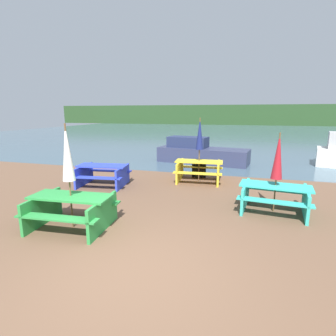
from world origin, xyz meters
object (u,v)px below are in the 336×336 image
Objects in this scene: picnic_table_green at (72,208)px; boat at (200,153)px; picnic_table_yellow at (199,169)px; picnic_table_teal at (275,195)px; umbrella_navy at (200,134)px; picnic_table_blue at (103,173)px; signboard at (199,168)px; umbrella_crimson at (278,157)px; umbrella_white at (67,153)px.

boat reaches higher than picnic_table_green.
boat reaches higher than picnic_table_yellow.
picnic_table_teal is 3.48m from picnic_table_yellow.
picnic_table_green is 0.79× the size of umbrella_navy.
picnic_table_blue is at bearing -154.71° from picnic_table_yellow.
picnic_table_yellow is at bearing -81.43° from signboard.
picnic_table_teal is 1.03m from umbrella_crimson.
picnic_table_blue is at bearing -154.71° from umbrella_navy.
signboard is (-0.09, 0.58, -1.41)m from umbrella_navy.
umbrella_navy is (-2.41, 2.50, 1.34)m from picnic_table_teal.
umbrella_white is at bearing -91.27° from boat.
umbrella_navy is 1.52m from signboard.
signboard is at bearing 98.57° from picnic_table_yellow.
umbrella_crimson reaches higher than picnic_table_yellow.
picnic_table_blue is 0.79× the size of umbrella_navy.
picnic_table_yellow is at bearing 0.00° from umbrella_navy.
umbrella_white is at bearing -110.62° from signboard.
picnic_table_green is 5.17m from umbrella_crimson.
umbrella_navy is at bearing 66.24° from picnic_table_green.
signboard reaches higher than picnic_table_blue.
umbrella_navy is 1.01× the size of umbrella_white.
umbrella_navy is (3.19, 1.51, 1.33)m from picnic_table_blue.
umbrella_crimson is (5.60, -1.00, 1.02)m from picnic_table_blue.
umbrella_navy is at bearing 25.29° from picnic_table_blue.
umbrella_crimson is at bearing 26.88° from picnic_table_green.
picnic_table_yellow reaches higher than picnic_table_green.
umbrella_crimson reaches higher than boat.
umbrella_white reaches higher than umbrella_crimson.
umbrella_crimson is at bearing 26.88° from umbrella_white.
picnic_table_yellow reaches higher than signboard.
picnic_table_teal is at bearing -10.10° from picnic_table_blue.
signboard is (2.02, 5.37, -0.09)m from picnic_table_green.
umbrella_white is (-4.52, -2.29, 1.26)m from picnic_table_teal.
umbrella_white is 3.13× the size of signboard.
boat is 6.37× the size of signboard.
umbrella_navy reaches higher than picnic_table_teal.
picnic_table_yellow is 0.38× the size of boat.
signboard is (0.47, -3.22, -0.13)m from boat.
picnic_table_blue is 3.52m from picnic_table_yellow.
boat is 3.26m from signboard.
picnic_table_teal is (4.52, 2.29, -0.02)m from picnic_table_green.
picnic_table_green is 5.40m from umbrella_navy.
boat is (-0.56, 3.80, -1.28)m from umbrella_navy.
boat is at bearing 63.66° from picnic_table_blue.
umbrella_crimson is 0.87× the size of umbrella_navy.
umbrella_navy is (2.11, 4.79, 1.32)m from picnic_table_green.
umbrella_navy is (-2.41, 2.50, 0.31)m from umbrella_crimson.
signboard is (-0.09, 0.58, -0.10)m from picnic_table_yellow.
umbrella_crimson reaches higher than picnic_table_teal.
umbrella_navy reaches higher than umbrella_white.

